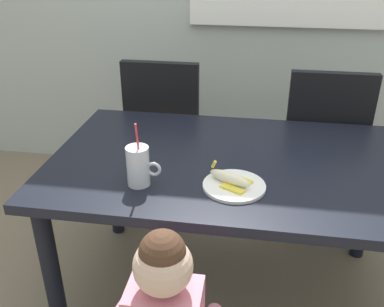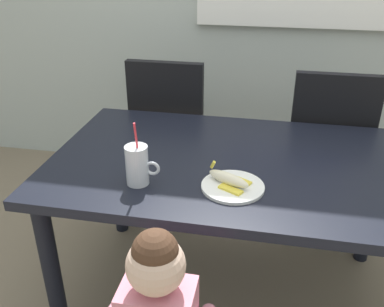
# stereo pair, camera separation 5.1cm
# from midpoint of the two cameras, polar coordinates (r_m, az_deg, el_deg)

# --- Properties ---
(ground_plane) EXTENTS (24.00, 24.00, 0.00)m
(ground_plane) POSITION_cam_midpoint_polar(r_m,az_deg,el_deg) (2.17, 4.02, -17.95)
(ground_plane) COLOR #7A6B56
(dining_table) EXTENTS (1.50, 0.92, 0.72)m
(dining_table) POSITION_cam_midpoint_polar(r_m,az_deg,el_deg) (1.78, 4.67, -3.36)
(dining_table) COLOR black
(dining_table) RESTS_ON ground
(dining_chair_left) EXTENTS (0.44, 0.44, 0.96)m
(dining_chair_left) POSITION_cam_midpoint_polar(r_m,az_deg,el_deg) (2.51, -4.11, 3.59)
(dining_chair_left) COLOR black
(dining_chair_left) RESTS_ON ground
(dining_chair_right) EXTENTS (0.44, 0.45, 0.96)m
(dining_chair_right) POSITION_cam_midpoint_polar(r_m,az_deg,el_deg) (2.42, 16.49, 1.64)
(dining_chair_right) COLOR black
(dining_chair_right) RESTS_ON ground
(milk_cup) EXTENTS (0.13, 0.08, 0.25)m
(milk_cup) POSITION_cam_midpoint_polar(r_m,az_deg,el_deg) (1.55, -8.17, -1.97)
(milk_cup) COLOR silver
(milk_cup) RESTS_ON dining_table
(snack_plate) EXTENTS (0.23, 0.23, 0.01)m
(snack_plate) POSITION_cam_midpoint_polar(r_m,az_deg,el_deg) (1.55, 4.75, -4.38)
(snack_plate) COLOR white
(snack_plate) RESTS_ON dining_table
(peeled_banana) EXTENTS (0.17, 0.14, 0.07)m
(peeled_banana) POSITION_cam_midpoint_polar(r_m,az_deg,el_deg) (1.54, 4.36, -3.41)
(peeled_banana) COLOR #F4EAC6
(peeled_banana) RESTS_ON snack_plate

